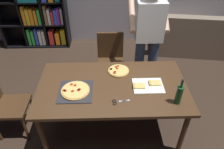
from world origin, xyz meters
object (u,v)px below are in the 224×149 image
(chair_far_side, at_px, (111,57))
(kitchen_scissors, at_px, (118,102))
(bookshelf, at_px, (33,0))
(second_pizza_plain, at_px, (119,71))
(person_serving_pizza, at_px, (148,36))
(chair_left_end, at_px, (2,102))
(couch, at_px, (200,38))
(wine_bottle, at_px, (179,94))
(dining_table, at_px, (112,90))
(pepperoni_pizza_on_tray, at_px, (75,91))

(chair_far_side, bearing_deg, kitchen_scissors, -87.66)
(bookshelf, xyz_separation_m, second_pizza_plain, (1.60, -2.10, -0.22))
(chair_far_side, relative_size, person_serving_pizza, 0.51)
(chair_left_end, distance_m, couch, 3.83)
(person_serving_pizza, height_order, wine_bottle, person_serving_pizza)
(chair_far_side, bearing_deg, couch, 27.99)
(bookshelf, relative_size, kitchen_scissors, 9.92)
(chair_left_end, bearing_deg, chair_far_side, 35.50)
(chair_far_side, bearing_deg, wine_bottle, -61.63)
(couch, height_order, kitchen_scissors, couch)
(person_serving_pizza, distance_m, kitchen_scissors, 1.17)
(couch, height_order, bookshelf, bookshelf)
(couch, xyz_separation_m, kitchen_scissors, (-1.84, -2.27, 0.45))
(dining_table, distance_m, chair_far_side, 1.00)
(chair_far_side, distance_m, chair_left_end, 1.69)
(couch, xyz_separation_m, bookshelf, (-3.40, 0.39, 0.68))
(dining_table, height_order, second_pizza_plain, second_pizza_plain)
(chair_left_end, bearing_deg, bookshelf, 93.19)
(chair_left_end, xyz_separation_m, second_pizza_plain, (1.47, 0.28, 0.25))
(pepperoni_pizza_on_tray, relative_size, second_pizza_plain, 1.42)
(chair_far_side, height_order, bookshelf, bookshelf)
(dining_table, distance_m, bookshelf, 2.83)
(dining_table, xyz_separation_m, person_serving_pizza, (0.53, 0.76, 0.32))
(chair_left_end, distance_m, wine_bottle, 2.12)
(chair_far_side, xyz_separation_m, bookshelf, (-1.51, 1.39, 0.47))
(bookshelf, height_order, wine_bottle, bookshelf)
(person_serving_pizza, bearing_deg, couch, 42.02)
(chair_far_side, height_order, couch, chair_far_side)
(pepperoni_pizza_on_tray, bearing_deg, second_pizza_plain, 36.11)
(pepperoni_pizza_on_tray, xyz_separation_m, wine_bottle, (1.12, -0.21, 0.10))
(chair_far_side, xyz_separation_m, person_serving_pizza, (0.53, -0.22, 0.49))
(couch, height_order, person_serving_pizza, person_serving_pizza)
(wine_bottle, bearing_deg, couch, 62.43)
(chair_left_end, relative_size, person_serving_pizza, 0.51)
(person_serving_pizza, relative_size, wine_bottle, 5.54)
(dining_table, relative_size, kitchen_scissors, 9.07)
(dining_table, distance_m, kitchen_scissors, 0.29)
(couch, height_order, wine_bottle, wine_bottle)
(pepperoni_pizza_on_tray, bearing_deg, wine_bottle, -10.39)
(bookshelf, relative_size, pepperoni_pizza_on_tray, 5.02)
(chair_left_end, xyz_separation_m, wine_bottle, (2.07, -0.30, 0.36))
(chair_far_side, height_order, pepperoni_pizza_on_tray, chair_far_side)
(bookshelf, bearing_deg, dining_table, -57.55)
(dining_table, relative_size, chair_left_end, 1.98)
(dining_table, bearing_deg, chair_far_side, 90.00)
(couch, bearing_deg, kitchen_scissors, -129.05)
(dining_table, height_order, person_serving_pizza, person_serving_pizza)
(wine_bottle, bearing_deg, bookshelf, 129.46)
(person_serving_pizza, bearing_deg, chair_far_side, 157.48)
(couch, bearing_deg, chair_far_side, -152.01)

